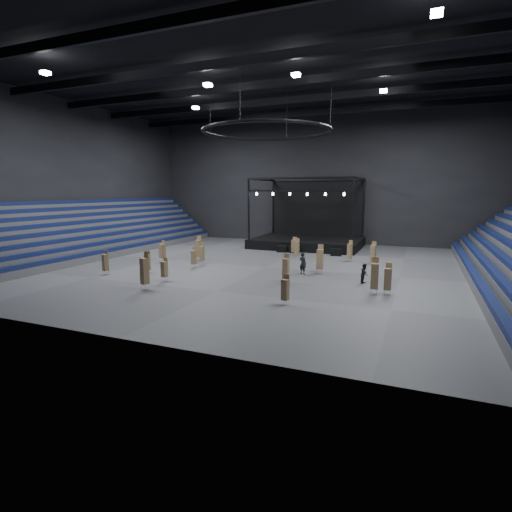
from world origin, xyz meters
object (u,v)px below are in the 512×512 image
at_px(chair_stack_5, 147,262).
at_px(chair_stack_14, 286,268).
at_px(flight_case_right, 336,252).
at_px(chair_stack_7, 285,289).
at_px(man_center, 303,263).
at_px(stage, 309,236).
at_px(chair_stack_6, 320,259).
at_px(crew_member, 365,274).
at_px(chair_stack_4, 145,270).
at_px(chair_stack_13, 164,269).
at_px(chair_stack_0, 194,257).
at_px(chair_stack_1, 202,253).
at_px(chair_stack_12, 375,275).
at_px(chair_stack_15, 297,248).
at_px(chair_stack_11, 373,252).
at_px(chair_stack_9, 350,251).
at_px(chair_stack_8, 105,262).
at_px(chair_stack_3, 294,246).
at_px(chair_stack_2, 198,248).
at_px(flight_case_mid, 294,249).
at_px(chair_stack_10, 388,279).
at_px(flight_case_left, 282,249).
at_px(chair_stack_16, 162,251).

distance_m(chair_stack_5, chair_stack_14, 12.90).
distance_m(flight_case_right, chair_stack_7, 21.60).
bearing_deg(man_center, flight_case_right, -69.92).
bearing_deg(stage, chair_stack_6, -71.98).
distance_m(chair_stack_7, crew_member, 9.35).
bearing_deg(chair_stack_4, chair_stack_13, 113.97).
xyz_separation_m(chair_stack_0, chair_stack_1, (-0.22, 1.97, 0.08)).
height_order(flight_case_right, chair_stack_12, chair_stack_12).
bearing_deg(chair_stack_15, chair_stack_11, 12.07).
bearing_deg(chair_stack_9, chair_stack_11, 8.91).
relative_size(chair_stack_8, chair_stack_15, 0.98).
bearing_deg(stage, chair_stack_3, -87.07).
relative_size(chair_stack_4, man_center, 1.46).
bearing_deg(chair_stack_2, man_center, -15.89).
bearing_deg(chair_stack_6, man_center, -150.47).
xyz_separation_m(chair_stack_8, chair_stack_15, (13.41, 15.01, 0.03)).
xyz_separation_m(flight_case_mid, chair_stack_13, (-5.49, -18.92, 0.61)).
height_order(chair_stack_6, chair_stack_13, chair_stack_6).
bearing_deg(chair_stack_1, chair_stack_7, -42.86).
distance_m(chair_stack_10, man_center, 9.03).
height_order(chair_stack_6, chair_stack_10, chair_stack_6).
bearing_deg(chair_stack_1, stage, 66.86).
height_order(chair_stack_5, chair_stack_15, chair_stack_15).
distance_m(chair_stack_3, chair_stack_4, 20.82).
distance_m(chair_stack_1, chair_stack_4, 11.10).
bearing_deg(flight_case_mid, chair_stack_15, -68.42).
xyz_separation_m(chair_stack_4, crew_member, (15.30, 8.44, -0.66)).
distance_m(flight_case_right, chair_stack_13, 21.48).
relative_size(chair_stack_2, chair_stack_4, 0.92).
xyz_separation_m(chair_stack_11, chair_stack_12, (1.46, -12.66, 0.19)).
height_order(flight_case_left, chair_stack_10, chair_stack_10).
xyz_separation_m(chair_stack_3, chair_stack_8, (-12.53, -16.88, -0.02)).
xyz_separation_m(chair_stack_14, man_center, (0.28, 4.06, -0.26)).
height_order(chair_stack_1, chair_stack_8, chair_stack_1).
xyz_separation_m(flight_case_left, chair_stack_12, (12.77, -16.81, 1.00)).
distance_m(chair_stack_2, chair_stack_13, 10.01).
height_order(stage, chair_stack_1, stage).
relative_size(chair_stack_6, chair_stack_9, 1.17).
relative_size(stage, chair_stack_8, 6.32).
distance_m(chair_stack_3, man_center, 10.67).
xyz_separation_m(man_center, crew_member, (5.66, -1.62, -0.19)).
distance_m(flight_case_left, chair_stack_10, 21.49).
height_order(flight_case_left, flight_case_mid, flight_case_mid).
bearing_deg(chair_stack_2, chair_stack_11, 11.94).
relative_size(flight_case_left, chair_stack_3, 0.57).
relative_size(flight_case_mid, chair_stack_9, 0.56).
xyz_separation_m(chair_stack_14, chair_stack_16, (-15.26, 4.56, -0.05)).
xyz_separation_m(chair_stack_1, chair_stack_3, (7.14, 8.99, 0.02)).
bearing_deg(chair_stack_8, chair_stack_0, 61.90).
bearing_deg(flight_case_mid, chair_stack_5, -117.04).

